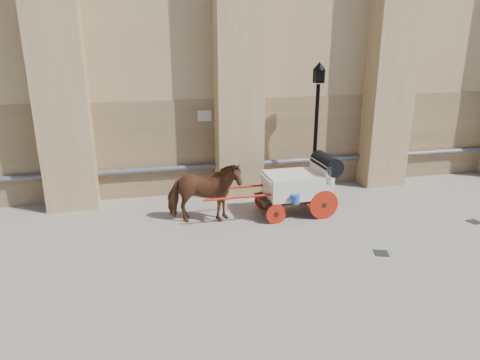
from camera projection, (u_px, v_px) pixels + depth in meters
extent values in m
plane|color=gray|center=(310.00, 238.00, 10.65)|extent=(90.00, 90.00, 0.00)
cube|color=#9A754F|center=(321.00, 140.00, 14.47)|extent=(44.00, 0.35, 3.00)
cylinder|color=#59595B|center=(324.00, 159.00, 14.40)|extent=(42.00, 0.18, 0.18)
cube|color=beige|center=(204.00, 116.00, 13.14)|extent=(0.42, 0.04, 0.32)
imported|color=brown|center=(204.00, 193.00, 11.35)|extent=(2.09, 1.20, 1.67)
cube|color=black|center=(293.00, 197.00, 12.02)|extent=(2.02, 0.94, 0.11)
cube|color=beige|center=(297.00, 184.00, 11.93)|extent=(1.75, 1.17, 0.64)
cube|color=beige|center=(320.00, 170.00, 11.98)|extent=(0.15, 1.14, 0.50)
cube|color=beige|center=(270.00, 179.00, 11.69)|extent=(0.33, 1.01, 0.09)
cylinder|color=black|center=(326.00, 163.00, 11.96)|extent=(0.53, 1.15, 0.51)
cylinder|color=#B51F0D|center=(324.00, 205.00, 11.68)|extent=(0.82, 0.07, 0.82)
cylinder|color=#B51F0D|center=(308.00, 192.00, 12.73)|extent=(0.82, 0.07, 0.82)
cylinder|color=#B51F0D|center=(276.00, 214.00, 11.41)|extent=(0.55, 0.06, 0.55)
cylinder|color=#B51F0D|center=(264.00, 200.00, 12.46)|extent=(0.55, 0.06, 0.55)
cylinder|color=#B51F0D|center=(245.00, 197.00, 11.22)|extent=(2.19, 0.10, 0.06)
cylinder|color=#B51F0D|center=(237.00, 187.00, 11.98)|extent=(2.19, 0.10, 0.06)
cylinder|color=blue|center=(295.00, 199.00, 11.33)|extent=(0.24, 0.24, 0.24)
cylinder|color=black|center=(315.00, 141.00, 13.26)|extent=(0.12, 0.12, 3.47)
cone|color=black|center=(313.00, 189.00, 13.73)|extent=(0.35, 0.35, 0.35)
cube|color=black|center=(319.00, 76.00, 12.66)|extent=(0.27, 0.27, 0.40)
cone|color=black|center=(319.00, 66.00, 12.57)|extent=(0.39, 0.39, 0.23)
cube|color=black|center=(381.00, 253.00, 9.86)|extent=(0.40, 0.40, 0.01)
cube|color=black|center=(474.00, 222.00, 11.60)|extent=(0.37, 0.37, 0.01)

